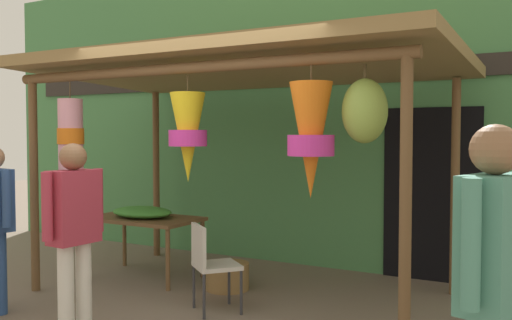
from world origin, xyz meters
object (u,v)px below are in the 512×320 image
(folding_chair, at_px, (209,260))
(vendor_in_orange, at_px, (493,275))
(wicker_basket_by_table, at_px, (227,276))
(customer_foreground, at_px, (74,225))
(display_table, at_px, (144,223))
(flower_heap_on_table, at_px, (143,212))

(folding_chair, relative_size, vendor_in_orange, 0.48)
(wicker_basket_by_table, height_order, customer_foreground, customer_foreground)
(wicker_basket_by_table, xyz_separation_m, vendor_in_orange, (2.93, -2.34, 0.89))
(vendor_in_orange, bearing_deg, folding_chair, 149.28)
(display_table, relative_size, flower_heap_on_table, 1.72)
(folding_chair, distance_m, wicker_basket_by_table, 0.88)
(flower_heap_on_table, height_order, folding_chair, flower_heap_on_table)
(flower_heap_on_table, bearing_deg, customer_foreground, -65.40)
(folding_chair, relative_size, wicker_basket_by_table, 1.78)
(flower_heap_on_table, distance_m, vendor_in_orange, 4.65)
(flower_heap_on_table, bearing_deg, wicker_basket_by_table, 3.60)
(vendor_in_orange, xyz_separation_m, customer_foreground, (-3.22, 0.45, -0.08))
(vendor_in_orange, distance_m, customer_foreground, 3.26)
(display_table, xyz_separation_m, vendor_in_orange, (4.07, -2.31, 0.39))
(flower_heap_on_table, xyz_separation_m, vendor_in_orange, (4.05, -2.27, 0.25))
(display_table, height_order, wicker_basket_by_table, display_table)
(folding_chair, xyz_separation_m, vendor_in_orange, (2.66, -1.58, 0.53))
(vendor_in_orange, bearing_deg, display_table, 150.47)
(customer_foreground, bearing_deg, folding_chair, 63.33)
(display_table, distance_m, customer_foreground, 2.06)
(flower_heap_on_table, distance_m, customer_foreground, 2.00)
(folding_chair, height_order, wicker_basket_by_table, folding_chair)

